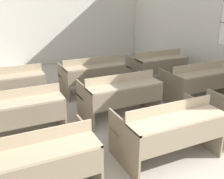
{
  "coord_description": "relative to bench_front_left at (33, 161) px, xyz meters",
  "views": [
    {
      "loc": [
        -1.81,
        -1.23,
        2.14
      ],
      "look_at": [
        -0.13,
        2.27,
        0.72
      ],
      "focal_mm": 42.0,
      "sensor_mm": 36.0,
      "label": 1
    }
  ],
  "objects": [
    {
      "name": "wall_back",
      "position": [
        1.55,
        5.95,
        1.11
      ],
      "size": [
        6.41,
        0.06,
        3.11
      ],
      "color": "beige",
      "rests_on": "ground_plane"
    },
    {
      "name": "wall_right_with_window",
      "position": [
        4.73,
        2.41,
        1.09
      ],
      "size": [
        0.06,
        7.2,
        3.11
      ],
      "color": "beige",
      "rests_on": "ground_plane"
    },
    {
      "name": "bench_front_left",
      "position": [
        0.0,
        0.0,
        0.0
      ],
      "size": [
        1.34,
        0.83,
        0.82
      ],
      "color": "#7B6C55",
      "rests_on": "ground_plane"
    },
    {
      "name": "bench_front_center",
      "position": [
        1.77,
        -0.0,
        0.0
      ],
      "size": [
        1.34,
        0.83,
        0.82
      ],
      "color": "#7F7059",
      "rests_on": "ground_plane"
    },
    {
      "name": "bench_second_left",
      "position": [
        0.01,
        1.41,
        0.0
      ],
      "size": [
        1.34,
        0.83,
        0.82
      ],
      "color": "#83745D",
      "rests_on": "ground_plane"
    },
    {
      "name": "bench_second_center",
      "position": [
        1.77,
        1.42,
        0.0
      ],
      "size": [
        1.34,
        0.83,
        0.82
      ],
      "color": "gray",
      "rests_on": "ground_plane"
    },
    {
      "name": "bench_second_right",
      "position": [
        3.58,
        1.41,
        0.0
      ],
      "size": [
        1.34,
        0.83,
        0.82
      ],
      "color": "#7B6C55",
      "rests_on": "ground_plane"
    },
    {
      "name": "bench_third_left",
      "position": [
        0.0,
        2.8,
        0.0
      ],
      "size": [
        1.34,
        0.83,
        0.82
      ],
      "color": "#80715A",
      "rests_on": "ground_plane"
    },
    {
      "name": "bench_third_center",
      "position": [
        1.78,
        2.81,
        0.0
      ],
      "size": [
        1.34,
        0.83,
        0.82
      ],
      "color": "#7C6D56",
      "rests_on": "ground_plane"
    },
    {
      "name": "bench_third_right",
      "position": [
        3.56,
        2.81,
        0.0
      ],
      "size": [
        1.34,
        0.83,
        0.82
      ],
      "color": "#7E6F58",
      "rests_on": "ground_plane"
    },
    {
      "name": "wastepaper_bin",
      "position": [
        4.48,
        3.56,
        -0.27
      ],
      "size": [
        0.26,
        0.26,
        0.35
      ],
      "color": "#33477A",
      "rests_on": "ground_plane"
    }
  ]
}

